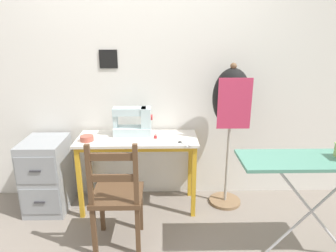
{
  "coord_description": "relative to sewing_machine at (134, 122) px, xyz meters",
  "views": [
    {
      "loc": [
        0.24,
        -2.46,
        1.7
      ],
      "look_at": [
        0.29,
        0.21,
        0.86
      ],
      "focal_mm": 32.0,
      "sensor_mm": 36.0,
      "label": 1
    }
  ],
  "objects": [
    {
      "name": "ground_plane",
      "position": [
        0.03,
        -0.31,
        -0.87
      ],
      "size": [
        14.0,
        14.0,
        0.0
      ],
      "primitive_type": "plane",
      "color": "gray"
    },
    {
      "name": "wall_back",
      "position": [
        0.03,
        0.21,
        0.41
      ],
      "size": [
        10.0,
        0.06,
        2.55
      ],
      "color": "silver",
      "rests_on": "ground_plane"
    },
    {
      "name": "sewing_table",
      "position": [
        0.03,
        -0.09,
        -0.23
      ],
      "size": [
        1.14,
        0.46,
        0.74
      ],
      "color": "silver",
      "rests_on": "ground_plane"
    },
    {
      "name": "sewing_machine",
      "position": [
        0.0,
        0.0,
        0.0
      ],
      "size": [
        0.38,
        0.16,
        0.3
      ],
      "color": "silver",
      "rests_on": "sewing_table"
    },
    {
      "name": "fabric_bowl",
      "position": [
        -0.43,
        -0.16,
        -0.1
      ],
      "size": [
        0.12,
        0.12,
        0.05
      ],
      "color": "#B25647",
      "rests_on": "sewing_table"
    },
    {
      "name": "scissors",
      "position": [
        0.45,
        -0.25,
        -0.13
      ],
      "size": [
        0.11,
        0.14,
        0.01
      ],
      "color": "silver",
      "rests_on": "sewing_table"
    },
    {
      "name": "thread_spool_near_machine",
      "position": [
        0.2,
        -0.11,
        -0.11
      ],
      "size": [
        0.04,
        0.04,
        0.04
      ],
      "color": "red",
      "rests_on": "sewing_table"
    },
    {
      "name": "wooden_chair",
      "position": [
        -0.1,
        -0.66,
        -0.42
      ],
      "size": [
        0.4,
        0.38,
        0.94
      ],
      "color": "#513823",
      "rests_on": "ground_plane"
    },
    {
      "name": "filing_cabinet",
      "position": [
        -0.86,
        -0.09,
        -0.51
      ],
      "size": [
        0.39,
        0.49,
        0.72
      ],
      "color": "#93999E",
      "rests_on": "ground_plane"
    },
    {
      "name": "dress_form",
      "position": [
        0.92,
        -0.04,
        0.18
      ],
      "size": [
        0.36,
        0.32,
        1.43
      ],
      "color": "#846647",
      "rests_on": "ground_plane"
    },
    {
      "name": "ironing_board",
      "position": [
        1.39,
        -0.84,
        -0.07
      ],
      "size": [
        1.14,
        0.36,
        0.85
      ],
      "color": "#518E7A",
      "rests_on": "ground_plane"
    }
  ]
}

